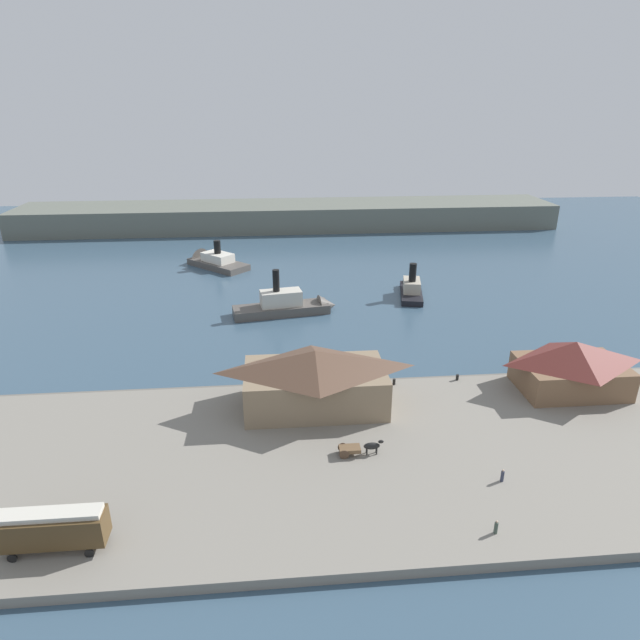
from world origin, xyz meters
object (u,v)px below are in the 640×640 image
Objects in this scene: ferry_shed_west_terminal at (572,366)px; ferry_moored_east at (212,261)px; horse_cart at (358,448)px; pedestrian_walking_east at (502,476)px; mooring_post_east at (394,382)px; mooring_post_center_west at (457,377)px; ferry_shed_east_terminal at (315,378)px; ferry_outer_harbor at (411,288)px; street_tram at (52,528)px; pedestrian_by_tram at (496,527)px; ferry_approaching_east at (291,305)px.

ferry_moored_east is at bearing 128.59° from ferry_shed_west_terminal.
horse_cart is at bearing -158.76° from ferry_shed_west_terminal.
pedestrian_walking_east is 24.26m from mooring_post_east.
mooring_post_center_west is (-15.48, 4.28, -3.48)m from ferry_shed_west_terminal.
mooring_post_east is (-7.32, 23.13, -0.26)m from pedestrian_walking_east.
ferry_shed_east_terminal is 21.89× the size of mooring_post_center_west.
mooring_post_center_west is at bearing 14.01° from ferry_shed_east_terminal.
ferry_shed_east_terminal is 55.16m from ferry_outer_harbor.
horse_cart reaches higher than mooring_post_east.
street_tram reaches higher than pedestrian_by_tram.
horse_cart is 18.19m from pedestrian_by_tram.
pedestrian_by_tram is at bearing -69.78° from ferry_moored_east.
ferry_shed_east_terminal is 12.59× the size of pedestrian_walking_east.
ferry_outer_harbor is 0.88× the size of ferry_moored_east.
ferry_shed_west_terminal is 34.94m from pedestrian_by_tram.
pedestrian_walking_east is 23.83m from mooring_post_center_west.
ferry_approaching_east is (-39.64, 37.72, -3.39)m from ferry_shed_west_terminal.
ferry_shed_east_terminal reaches higher than street_tram.
ferry_shed_west_terminal is 16.76× the size of mooring_post_east.
ferry_approaching_east is at bearing 125.85° from mooring_post_center_west.
ferry_shed_west_terminal reaches higher than ferry_outer_harbor.
mooring_post_east is (-3.53, 30.75, -0.25)m from pedestrian_by_tram.
pedestrian_by_tram is 75.01m from ferry_outer_harbor.
mooring_post_east is (39.15, 28.95, -2.12)m from street_tram.
street_tram is 89.64m from ferry_outer_harbor.
pedestrian_by_tram is at bearing -116.42° from pedestrian_walking_east.
ferry_outer_harbor reaches higher than mooring_post_center_west.
horse_cart is 90.90m from ferry_moored_east.
ferry_moored_east is (-47.18, 26.85, -0.14)m from ferry_outer_harbor.
ferry_shed_east_terminal is 78.54m from ferry_moored_east.
mooring_post_center_west is at bearing 43.81° from horse_cart.
ferry_shed_west_terminal is 94.97m from ferry_moored_east.
street_tram reaches higher than horse_cart.
ferry_shed_east_terminal reaches higher than ferry_approaching_east.
ferry_outer_harbor is (52.59, 72.55, -2.29)m from street_tram.
ferry_shed_west_terminal is 0.95× the size of ferry_outer_harbor.
street_tram is 57.34m from mooring_post_center_west.
ferry_moored_east reaches higher than street_tram.
ferry_approaching_east reaches higher than pedestrian_by_tram.
pedestrian_by_tram is 107.85m from ferry_moored_east.
mooring_post_east is at bearing -64.40° from ferry_moored_east.
ferry_moored_east reaches higher than pedestrian_by_tram.
ferry_outer_harbor is at bearing 62.07° from ferry_shed_east_terminal.
ferry_approaching_east reaches higher than street_tram.
ferry_approaching_east is at bearing 112.67° from mooring_post_east.
mooring_post_east is (-9.96, -0.56, 0.00)m from mooring_post_center_west.
mooring_post_center_west is at bearing 3.19° from mooring_post_east.
ferry_approaching_east is 1.38× the size of ferry_outer_harbor.
mooring_post_east is 0.05× the size of ferry_moored_east.
ferry_moored_east is at bearing 106.41° from horse_cart.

